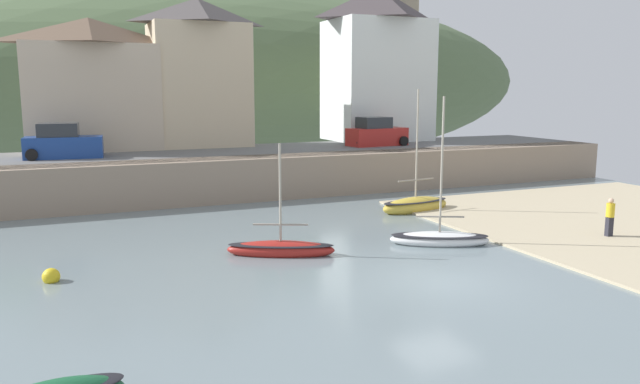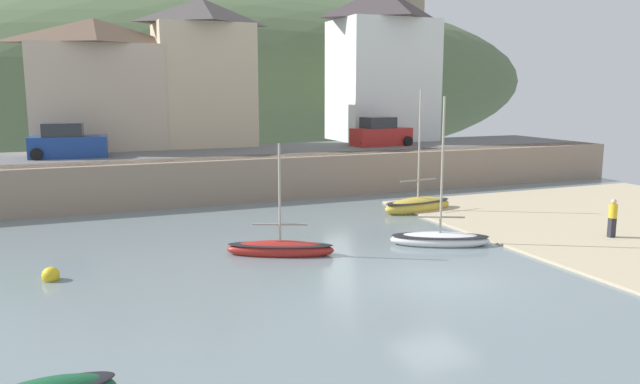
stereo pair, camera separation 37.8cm
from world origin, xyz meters
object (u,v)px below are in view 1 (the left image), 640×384
object	(u,v)px
rowboat_small_beached	(281,249)
parked_car_near_slipway	(63,144)
sailboat_white_hull	(439,238)
parked_car_by_wall	(376,134)
dinghy_open_wooden	(415,205)
church_with_spire	(395,35)
waterfront_building_left	(92,84)
waterfront_building_centre	(199,72)
waterfront_building_right	(377,64)
person_on_slipway	(610,215)
mooring_buoy	(51,277)

from	to	relation	value
rowboat_small_beached	parked_car_near_slipway	bearing A→B (deg)	139.75
sailboat_white_hull	parked_car_by_wall	size ratio (longest dim) A/B	1.42
dinghy_open_wooden	church_with_spire	bearing A→B (deg)	56.53
dinghy_open_wooden	parked_car_near_slipway	bearing A→B (deg)	140.51
sailboat_white_hull	parked_car_by_wall	xyz separation A→B (m)	(6.03, 16.72, 2.96)
waterfront_building_left	sailboat_white_hull	xyz separation A→B (m)	(11.84, -21.22, -6.32)
waterfront_building_centre	waterfront_building_right	distance (m)	13.49
person_on_slipway	mooring_buoy	xyz separation A→B (m)	(-21.54, 2.74, -0.82)
parked_car_by_wall	person_on_slipway	size ratio (longest dim) A/B	2.63
waterfront_building_centre	parked_car_near_slipway	size ratio (longest dim) A/B	2.29
waterfront_building_left	waterfront_building_right	world-z (taller)	waterfront_building_right
waterfront_building_left	mooring_buoy	xyz separation A→B (m)	(-2.61, -20.45, -6.39)
waterfront_building_left	dinghy_open_wooden	size ratio (longest dim) A/B	1.28
mooring_buoy	waterfront_building_centre	bearing A→B (deg)	65.26
church_with_spire	parked_car_near_slipway	size ratio (longest dim) A/B	3.77
parked_car_by_wall	mooring_buoy	bearing A→B (deg)	-148.63
sailboat_white_hull	rowboat_small_beached	size ratio (longest dim) A/B	1.39
rowboat_small_beached	dinghy_open_wooden	bearing A→B (deg)	54.83
mooring_buoy	waterfront_building_right	bearing A→B (deg)	41.78
mooring_buoy	waterfront_building_left	bearing A→B (deg)	82.74
waterfront_building_left	church_with_spire	world-z (taller)	church_with_spire
church_with_spire	rowboat_small_beached	size ratio (longest dim) A/B	3.65
waterfront_building_left	sailboat_white_hull	bearing A→B (deg)	-60.85
waterfront_building_left	waterfront_building_centre	size ratio (longest dim) A/B	0.85
person_on_slipway	mooring_buoy	bearing A→B (deg)	172.74
person_on_slipway	waterfront_building_left	bearing A→B (deg)	129.23
parked_car_near_slipway	parked_car_by_wall	world-z (taller)	same
parked_car_near_slipway	parked_car_by_wall	distance (m)	19.79
waterfront_building_left	waterfront_building_centre	bearing A→B (deg)	0.00
parked_car_near_slipway	waterfront_building_centre	bearing A→B (deg)	32.68
mooring_buoy	church_with_spire	bearing A→B (deg)	42.57
church_with_spire	rowboat_small_beached	xyz separation A→B (m)	(-18.64, -24.27, -10.40)
waterfront_building_centre	parked_car_by_wall	bearing A→B (deg)	-22.16
church_with_spire	parked_car_near_slipway	world-z (taller)	church_with_spire
waterfront_building_centre	mooring_buoy	world-z (taller)	waterfront_building_centre
rowboat_small_beached	sailboat_white_hull	bearing A→B (deg)	16.59
waterfront_building_left	parked_car_by_wall	bearing A→B (deg)	-14.14
rowboat_small_beached	waterfront_building_centre	bearing A→B (deg)	110.86
sailboat_white_hull	person_on_slipway	bearing A→B (deg)	10.06
parked_car_by_wall	waterfront_building_left	bearing A→B (deg)	159.30
waterfront_building_centre	mooring_buoy	distance (m)	23.63
dinghy_open_wooden	person_on_slipway	world-z (taller)	dinghy_open_wooden
waterfront_building_left	dinghy_open_wooden	distance (m)	21.81
dinghy_open_wooden	parked_car_by_wall	xyz separation A→B (m)	(3.31, 10.49, 2.88)
waterfront_building_centre	dinghy_open_wooden	bearing A→B (deg)	-62.69
sailboat_white_hull	person_on_slipway	distance (m)	7.40
dinghy_open_wooden	mooring_buoy	distance (m)	18.01
rowboat_small_beached	person_on_slipway	world-z (taller)	rowboat_small_beached
person_on_slipway	mooring_buoy	distance (m)	21.73
waterfront_building_left	church_with_spire	distance (m)	24.68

